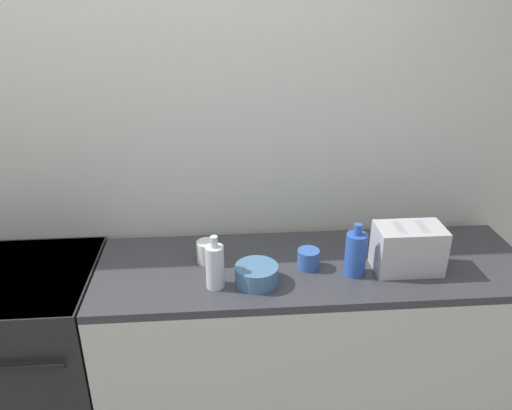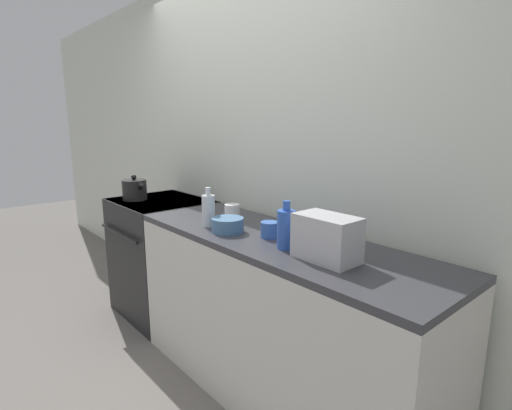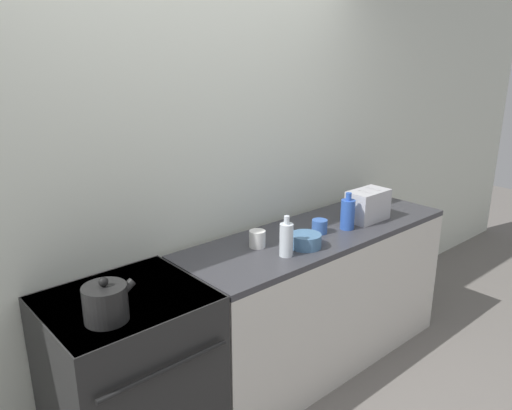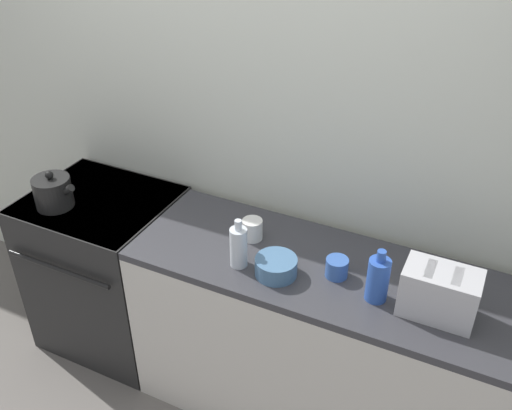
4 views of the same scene
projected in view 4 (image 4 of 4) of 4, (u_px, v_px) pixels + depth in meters
wall_back at (243, 127)px, 2.72m from camera, size 8.00×0.05×2.60m
stove at (110, 268)px, 3.13m from camera, size 0.73×0.67×0.92m
counter_block at (337, 351)px, 2.64m from camera, size 1.90×0.61×0.92m
kettle at (53, 192)px, 2.79m from camera, size 0.23×0.18×0.20m
toaster at (439, 293)px, 2.14m from camera, size 0.28×0.17×0.20m
bottle_clear at (239, 247)px, 2.39m from camera, size 0.07×0.07×0.23m
bottle_blue at (378, 279)px, 2.21m from camera, size 0.09×0.09×0.23m
cup_white at (252, 229)px, 2.58m from camera, size 0.09×0.09×0.10m
cup_blue at (337, 268)px, 2.36m from camera, size 0.09×0.09×0.08m
bowl at (276, 267)px, 2.37m from camera, size 0.18×0.18×0.08m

